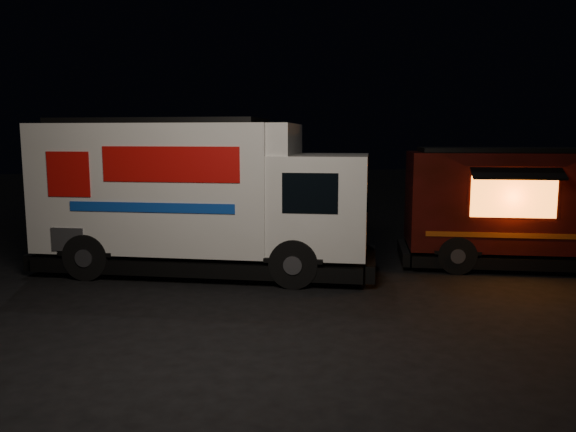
% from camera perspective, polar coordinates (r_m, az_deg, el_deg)
% --- Properties ---
extents(ground, '(80.00, 80.00, 0.00)m').
position_cam_1_polar(ground, '(11.39, -0.51, -8.04)').
color(ground, black).
rests_on(ground, ground).
extents(white_truck, '(8.33, 5.16, 3.57)m').
position_cam_1_polar(white_truck, '(13.24, -8.34, 2.04)').
color(white_truck, silver).
rests_on(white_truck, ground).
extents(red_truck, '(6.63, 4.13, 2.90)m').
position_cam_1_polar(red_truck, '(14.83, 23.49, 0.78)').
color(red_truck, '#3E0C0B').
rests_on(red_truck, ground).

